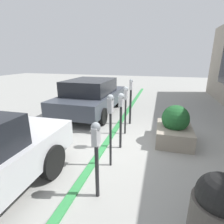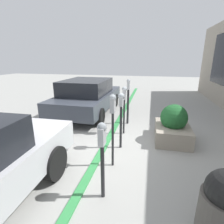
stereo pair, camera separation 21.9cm
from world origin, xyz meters
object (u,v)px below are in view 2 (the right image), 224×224
parking_meter_fourth (124,100)px  parked_car_middle (88,96)px  planter_box (173,126)px  parking_meter_nearest (102,146)px  parking_meter_farthest (128,97)px  trash_bin (224,212)px  parking_meter_second (113,115)px  parking_meter_middle (121,109)px

parking_meter_fourth → parked_car_middle: 2.62m
planter_box → parking_meter_nearest: bearing=151.5°
parking_meter_farthest → trash_bin: size_ratio=1.48×
parking_meter_nearest → planter_box: (2.54, -1.38, -0.54)m
parking_meter_nearest → parking_meter_farthest: size_ratio=0.84×
trash_bin → planter_box: bearing=4.9°
parking_meter_second → parking_meter_farthest: bearing=0.7°
parking_meter_nearest → trash_bin: size_ratio=1.25×
parking_meter_nearest → parked_car_middle: (4.54, 1.91, -0.21)m
parking_meter_nearest → parking_meter_second: parking_meter_second is taller
parking_meter_middle → trash_bin: (-2.26, -1.64, -0.54)m
parking_meter_nearest → parking_meter_fourth: bearing=1.4°
parking_meter_second → parking_meter_middle: size_ratio=1.09×
parking_meter_middle → parking_meter_fourth: size_ratio=0.99×
parking_meter_middle → parking_meter_nearest: bearing=-179.8°
parking_meter_middle → parked_car_middle: 3.37m
parking_meter_second → parking_meter_nearest: bearing=-177.8°
parking_meter_farthest → parked_car_middle: (0.91, 1.84, -0.24)m
parking_meter_middle → trash_bin: parking_meter_middle is taller
parking_meter_middle → parking_meter_fourth: parking_meter_fourth is taller
planter_box → trash_bin: trash_bin is taller
parking_meter_nearest → trash_bin: (-0.48, -1.63, -0.42)m
parking_meter_fourth → planter_box: bearing=-97.0°
trash_bin → parked_car_middle: bearing=35.3°
parking_meter_fourth → parked_car_middle: (1.82, 1.85, -0.35)m
parking_meter_nearest → parking_meter_fourth: parking_meter_fourth is taller
parking_meter_fourth → planter_box: (-0.18, -1.44, -0.67)m
parking_meter_fourth → parked_car_middle: parking_meter_fourth is taller
parking_meter_middle → planter_box: size_ratio=1.13×
trash_bin → parking_meter_fourth: bearing=28.1°
parking_meter_middle → parking_meter_farthest: 1.84m
planter_box → parked_car_middle: bearing=58.7°
parking_meter_middle → parked_car_middle: bearing=34.8°
parking_meter_nearest → parking_meter_fourth: 2.72m
parking_meter_fourth → trash_bin: bearing=-151.9°
parking_meter_nearest → parking_meter_farthest: bearing=1.1°
parking_meter_nearest → parking_meter_fourth: size_ratio=0.91×
parking_meter_nearest → parked_car_middle: 4.93m
parking_meter_farthest → planter_box: bearing=-126.9°
parking_meter_fourth → planter_box: 1.60m
parking_meter_second → parking_meter_farthest: size_ratio=1.00×
parking_meter_fourth → trash_bin: size_ratio=1.38×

